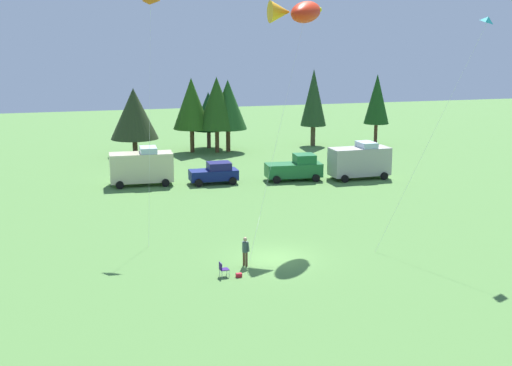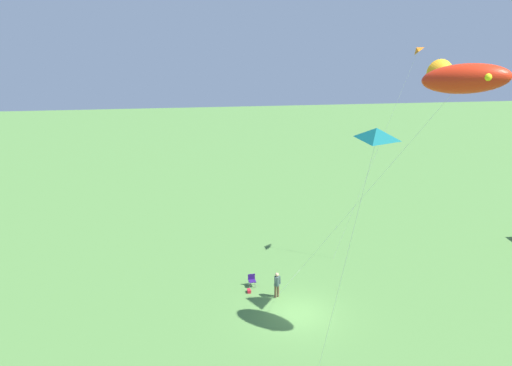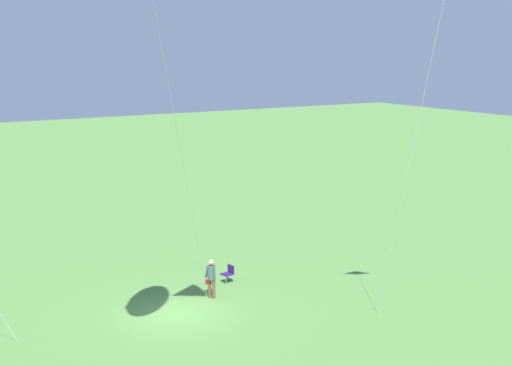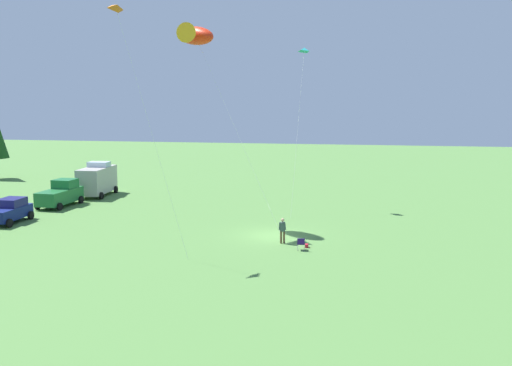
{
  "view_description": "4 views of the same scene",
  "coord_description": "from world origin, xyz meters",
  "px_view_note": "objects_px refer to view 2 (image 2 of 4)",
  "views": [
    {
      "loc": [
        -11.63,
        -39.08,
        13.63
      ],
      "look_at": [
        -1.44,
        -0.92,
        4.88
      ],
      "focal_mm": 50.0,
      "sensor_mm": 36.0,
      "label": 1
    },
    {
      "loc": [
        26.05,
        -6.01,
        16.94
      ],
      "look_at": [
        -4.84,
        -1.98,
        6.95
      ],
      "focal_mm": 35.0,
      "sensor_mm": 36.0,
      "label": 2
    },
    {
      "loc": [
        11.59,
        25.34,
        10.87
      ],
      "look_at": [
        -4.08,
        -0.49,
        5.0
      ],
      "focal_mm": 50.0,
      "sensor_mm": 36.0,
      "label": 3
    },
    {
      "loc": [
        -41.5,
        -6.17,
        10.06
      ],
      "look_at": [
        -3.41,
        0.63,
        4.3
      ],
      "focal_mm": 42.0,
      "sensor_mm": 36.0,
      "label": 4
    }
  ],
  "objects_px": {
    "kite_delta_orange": "(415,52)",
    "kite_delta_teal": "(376,136)",
    "person_kite_flyer": "(277,283)",
    "backpack_on_grass": "(249,291)",
    "folding_chair": "(252,279)",
    "kite_large_fish": "(460,78)"
  },
  "relations": [
    {
      "from": "folding_chair",
      "to": "kite_delta_teal",
      "type": "relative_size",
      "value": 0.06
    },
    {
      "from": "person_kite_flyer",
      "to": "backpack_on_grass",
      "type": "bearing_deg",
      "value": -143.85
    },
    {
      "from": "folding_chair",
      "to": "kite_large_fish",
      "type": "bearing_deg",
      "value": 45.18
    },
    {
      "from": "folding_chair",
      "to": "backpack_on_grass",
      "type": "distance_m",
      "value": 0.97
    },
    {
      "from": "backpack_on_grass",
      "to": "kite_delta_orange",
      "type": "height_order",
      "value": "kite_delta_orange"
    },
    {
      "from": "kite_delta_orange",
      "to": "kite_delta_teal",
      "type": "height_order",
      "value": "kite_delta_orange"
    },
    {
      "from": "person_kite_flyer",
      "to": "kite_delta_teal",
      "type": "bearing_deg",
      "value": -28.56
    },
    {
      "from": "kite_large_fish",
      "to": "person_kite_flyer",
      "type": "bearing_deg",
      "value": -126.46
    },
    {
      "from": "kite_large_fish",
      "to": "kite_delta_teal",
      "type": "bearing_deg",
      "value": -39.24
    },
    {
      "from": "kite_large_fish",
      "to": "kite_delta_teal",
      "type": "xyz_separation_m",
      "value": [
        9.24,
        -7.54,
        -0.6
      ]
    },
    {
      "from": "person_kite_flyer",
      "to": "kite_delta_orange",
      "type": "distance_m",
      "value": 17.6
    },
    {
      "from": "kite_large_fish",
      "to": "kite_delta_orange",
      "type": "relative_size",
      "value": 0.99
    },
    {
      "from": "person_kite_flyer",
      "to": "backpack_on_grass",
      "type": "relative_size",
      "value": 5.44
    },
    {
      "from": "person_kite_flyer",
      "to": "backpack_on_grass",
      "type": "height_order",
      "value": "person_kite_flyer"
    },
    {
      "from": "person_kite_flyer",
      "to": "kite_delta_orange",
      "type": "bearing_deg",
      "value": 82.95
    },
    {
      "from": "kite_delta_orange",
      "to": "kite_delta_teal",
      "type": "relative_size",
      "value": 1.1
    },
    {
      "from": "backpack_on_grass",
      "to": "kite_delta_teal",
      "type": "xyz_separation_m",
      "value": [
        15.69,
        1.84,
        13.79
      ]
    },
    {
      "from": "person_kite_flyer",
      "to": "kite_large_fish",
      "type": "xyz_separation_m",
      "value": [
        5.66,
        7.66,
        13.48
      ]
    },
    {
      "from": "person_kite_flyer",
      "to": "folding_chair",
      "type": "distance_m",
      "value": 2.24
    },
    {
      "from": "folding_chair",
      "to": "kite_large_fish",
      "type": "distance_m",
      "value": 18.22
    },
    {
      "from": "person_kite_flyer",
      "to": "folding_chair",
      "type": "relative_size",
      "value": 2.12
    },
    {
      "from": "kite_delta_orange",
      "to": "kite_delta_teal",
      "type": "distance_m",
      "value": 21.13
    }
  ]
}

